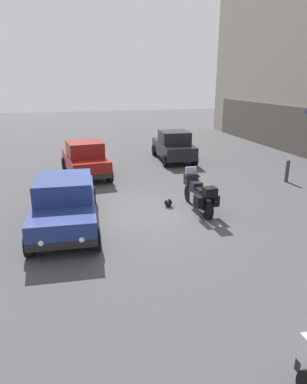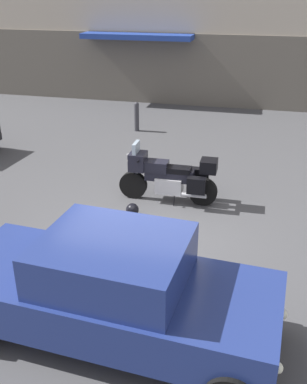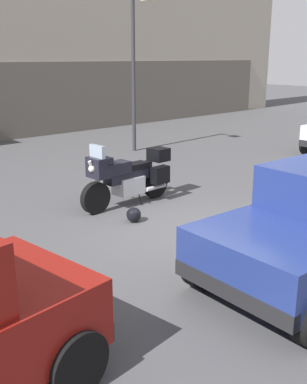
% 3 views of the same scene
% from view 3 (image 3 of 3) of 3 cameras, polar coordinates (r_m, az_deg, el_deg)
% --- Properties ---
extents(ground_plane, '(80.00, 80.00, 0.00)m').
position_cam_3_polar(ground_plane, '(8.28, 5.29, -4.86)').
color(ground_plane, '#424244').
extents(motorcycle, '(2.26, 0.77, 1.36)m').
position_cam_3_polar(motorcycle, '(9.58, -3.10, 2.01)').
color(motorcycle, black).
rests_on(motorcycle, ground).
extents(helmet, '(0.28, 0.28, 0.28)m').
position_cam_3_polar(helmet, '(8.68, -2.45, -2.82)').
color(helmet, black).
rests_on(helmet, ground).
extents(streetlamp_curbside, '(0.28, 0.94, 4.79)m').
position_cam_3_polar(streetlamp_curbside, '(14.98, -2.13, 16.05)').
color(streetlamp_curbside, '#2D2D33').
rests_on(streetlamp_curbside, ground).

